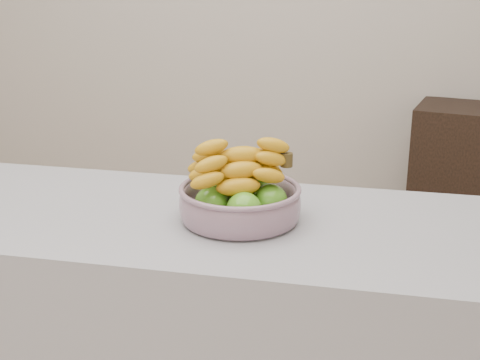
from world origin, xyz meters
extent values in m
cube|color=black|center=(1.01, 1.78, 0.42)|extent=(0.53, 0.46, 0.84)
cylinder|color=#939CB0|center=(0.30, 0.02, 0.91)|extent=(0.25, 0.25, 0.01)
torus|color=#939CB0|center=(0.30, 0.02, 0.98)|extent=(0.29, 0.29, 0.01)
sphere|color=#408516|center=(0.32, -0.05, 0.95)|extent=(0.08, 0.08, 0.08)
sphere|color=#408516|center=(0.37, 0.02, 0.95)|extent=(0.08, 0.08, 0.08)
sphere|color=#408516|center=(0.32, 0.08, 0.95)|extent=(0.08, 0.08, 0.08)
sphere|color=#408516|center=(0.24, 0.06, 0.95)|extent=(0.08, 0.08, 0.08)
sphere|color=#408516|center=(0.24, -0.03, 0.95)|extent=(0.08, 0.08, 0.08)
ellipsoid|color=orange|center=(0.30, -0.03, 1.00)|extent=(0.18, 0.12, 0.04)
ellipsoid|color=orange|center=(0.29, 0.01, 1.00)|extent=(0.18, 0.10, 0.04)
ellipsoid|color=orange|center=(0.27, 0.06, 1.00)|extent=(0.19, 0.08, 0.04)
ellipsoid|color=orange|center=(0.30, -0.01, 1.03)|extent=(0.18, 0.13, 0.04)
ellipsoid|color=orange|center=(0.29, 0.04, 1.03)|extent=(0.19, 0.07, 0.04)
ellipsoid|color=orange|center=(0.30, 0.02, 1.06)|extent=(0.18, 0.10, 0.04)
cylinder|color=#3A2E12|center=(0.40, 0.05, 1.05)|extent=(0.03, 0.03, 0.03)
camera|label=1|loc=(0.61, -1.43, 1.49)|focal=50.00mm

